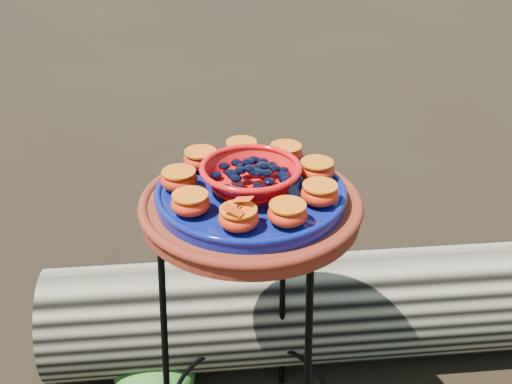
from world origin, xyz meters
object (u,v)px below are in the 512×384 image
at_px(cobalt_plate, 251,195).
at_px(driftwood_log, 346,305).
at_px(terracotta_saucer, 251,208).
at_px(red_bowl, 251,178).
at_px(plant_stand, 251,339).

xyz_separation_m(cobalt_plate, driftwood_log, (0.12, 0.43, -0.58)).
relative_size(terracotta_saucer, red_bowl, 2.33).
relative_size(plant_stand, red_bowl, 3.52).
xyz_separation_m(cobalt_plate, red_bowl, (0.00, 0.00, 0.04)).
distance_m(plant_stand, driftwood_log, 0.49).
relative_size(terracotta_saucer, driftwood_log, 0.26).
relative_size(terracotta_saucer, cobalt_plate, 1.17).
bearing_deg(terracotta_saucer, driftwood_log, 74.16).
xyz_separation_m(plant_stand, terracotta_saucer, (0.00, 0.00, 0.37)).
distance_m(terracotta_saucer, red_bowl, 0.07).
relative_size(red_bowl, driftwood_log, 0.11).
height_order(terracotta_saucer, red_bowl, red_bowl).
bearing_deg(driftwood_log, cobalt_plate, -105.84).
relative_size(cobalt_plate, red_bowl, 2.00).
height_order(plant_stand, cobalt_plate, cobalt_plate).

